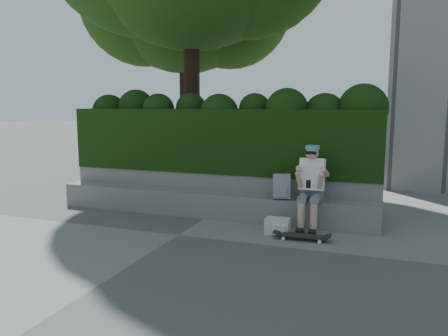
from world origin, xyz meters
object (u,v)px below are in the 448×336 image
at_px(person, 311,184).
at_px(backpack_plaid, 282,186).
at_px(backpack_ground, 277,226).
at_px(skateboard, 302,236).

xyz_separation_m(person, backpack_plaid, (-0.51, 0.08, -0.09)).
bearing_deg(person, backpack_ground, -134.54).
distance_m(person, backpack_plaid, 0.52).
relative_size(person, skateboard, 1.77).
bearing_deg(backpack_plaid, backpack_ground, -98.29).
height_order(backpack_plaid, backpack_ground, backpack_plaid).
distance_m(skateboard, backpack_plaid, 1.07).
bearing_deg(skateboard, backpack_plaid, 120.51).
distance_m(skateboard, backpack_ground, 0.48).
bearing_deg(backpack_ground, backpack_plaid, 94.81).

